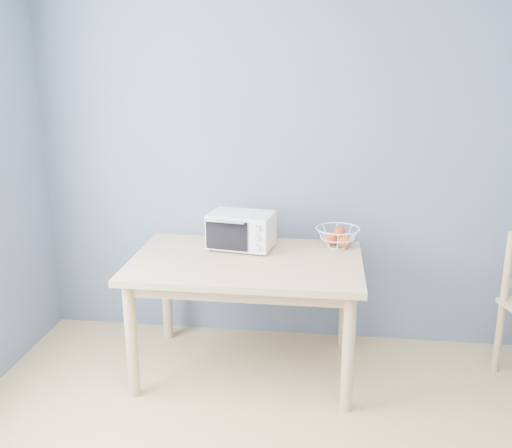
# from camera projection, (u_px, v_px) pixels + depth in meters

# --- Properties ---
(room) EXTENTS (4.01, 4.51, 2.61)m
(room) POSITION_uv_depth(u_px,v_px,m) (329.00, 283.00, 1.63)
(room) COLOR tan
(room) RESTS_ON ground
(dining_table) EXTENTS (1.40, 0.90, 0.75)m
(dining_table) POSITION_uv_depth(u_px,v_px,m) (246.00, 275.00, 3.49)
(dining_table) COLOR tan
(dining_table) RESTS_ON ground
(toaster_oven) EXTENTS (0.44, 0.33, 0.23)m
(toaster_oven) POSITION_uv_depth(u_px,v_px,m) (239.00, 230.00, 3.63)
(toaster_oven) COLOR silver
(toaster_oven) RESTS_ON dining_table
(fruit_basket) EXTENTS (0.29, 0.29, 0.14)m
(fruit_basket) POSITION_uv_depth(u_px,v_px,m) (338.00, 236.00, 3.67)
(fruit_basket) COLOR silver
(fruit_basket) RESTS_ON dining_table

